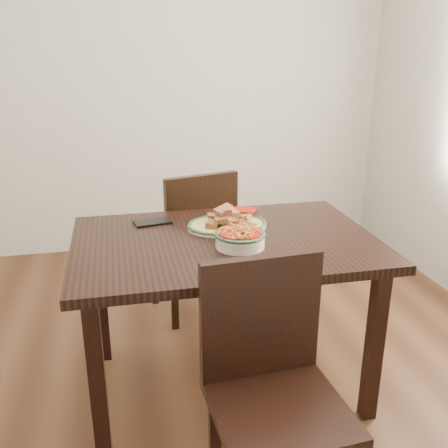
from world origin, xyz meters
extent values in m
plane|color=#3B2113|center=(0.00, 0.00, 0.00)|extent=(3.50, 3.50, 0.00)
cube|color=beige|center=(0.00, 1.75, 1.30)|extent=(3.50, 0.10, 2.60)
cube|color=black|center=(0.10, -0.13, 0.73)|extent=(1.30, 0.86, 0.04)
cube|color=black|center=(-0.46, -0.47, 0.35)|extent=(0.06, 0.06, 0.71)
cube|color=black|center=(0.66, -0.47, 0.35)|extent=(0.06, 0.06, 0.71)
cube|color=black|center=(-0.46, 0.22, 0.35)|extent=(0.06, 0.06, 0.71)
cube|color=black|center=(0.66, 0.22, 0.35)|extent=(0.06, 0.06, 0.71)
cube|color=black|center=(0.05, 0.64, 0.43)|extent=(0.51, 0.51, 0.04)
cube|color=black|center=(0.17, 0.85, 0.21)|extent=(0.04, 0.04, 0.41)
cube|color=black|center=(-0.16, 0.76, 0.21)|extent=(0.04, 0.04, 0.41)
cube|color=black|center=(0.26, 0.52, 0.21)|extent=(0.04, 0.04, 0.41)
cube|color=black|center=(-0.07, 0.43, 0.21)|extent=(0.04, 0.04, 0.41)
cube|color=black|center=(0.10, 0.46, 0.67)|extent=(0.42, 0.15, 0.44)
cube|color=black|center=(0.12, -0.85, 0.43)|extent=(0.45, 0.45, 0.04)
cube|color=black|center=(-0.07, -0.69, 0.21)|extent=(0.04, 0.04, 0.41)
cube|color=black|center=(0.27, -0.67, 0.21)|extent=(0.04, 0.04, 0.41)
cube|color=black|center=(0.10, -0.66, 0.67)|extent=(0.42, 0.07, 0.44)
ellipsoid|color=#EDE3C8|center=(0.14, 0.01, 0.76)|extent=(0.36, 0.27, 0.02)
ellipsoid|color=gold|center=(0.14, 0.01, 0.76)|extent=(0.35, 0.26, 0.01)
torus|color=#1A3A24|center=(0.14, 0.01, 0.77)|extent=(0.28, 0.28, 0.01)
cylinder|color=beige|center=(0.14, -0.23, 0.78)|extent=(0.20, 0.20, 0.06)
torus|color=#1B3B21|center=(0.14, -0.23, 0.81)|extent=(0.21, 0.21, 0.02)
cylinder|color=#A91407|center=(0.14, -0.23, 0.81)|extent=(0.18, 0.18, 0.01)
cube|color=black|center=(-0.19, 0.14, 0.76)|extent=(0.18, 0.12, 0.01)
cube|color=maroon|center=(0.27, 0.22, 0.76)|extent=(0.13, 0.13, 0.01)
camera|label=1|loc=(-0.34, -2.08, 1.53)|focal=40.00mm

